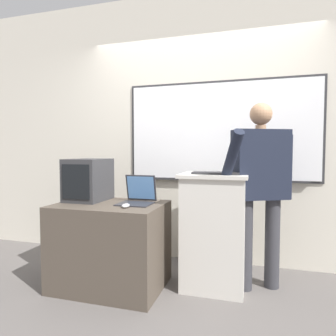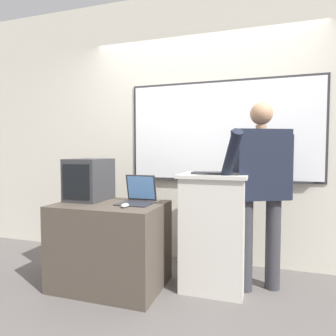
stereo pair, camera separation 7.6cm
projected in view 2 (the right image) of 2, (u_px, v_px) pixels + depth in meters
ground_plane at (170, 310)px, 2.32m from camera, size 30.00×30.00×0.00m
back_wall at (202, 128)px, 3.35m from camera, size 6.40×0.17×2.98m
lectern_podium at (214, 231)px, 2.68m from camera, size 0.59×0.51×1.03m
side_desk at (111, 245)px, 2.72m from camera, size 0.95×0.68×0.76m
person_presenter at (260, 182)px, 2.61m from camera, size 0.64×0.70×1.65m
laptop at (138, 194)px, 2.72m from camera, size 0.29×0.31×0.25m
wireless_keyboard at (216, 173)px, 2.58m from camera, size 0.41×0.15×0.02m
computer_mouse_by_laptop at (125, 205)px, 2.50m from camera, size 0.06×0.10×0.03m
crt_monitor at (89, 179)px, 2.87m from camera, size 0.33×0.43×0.40m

